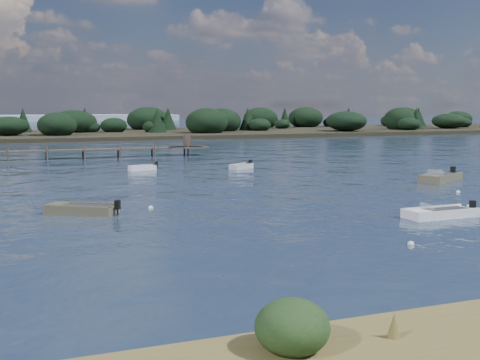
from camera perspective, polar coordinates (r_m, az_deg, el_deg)
name	(u,v)px	position (r m, az deg, el deg)	size (l,w,h in m)	color
ground	(137,149)	(88.09, -9.69, 2.87)	(400.00, 400.00, 0.00)	#162234
tender_far_white	(142,169)	(59.81, -9.25, 1.05)	(2.97, 1.45, 1.00)	white
dinghy_mid_white_b	(440,179)	(53.40, 18.47, 0.09)	(5.37, 4.15, 1.37)	brown
tender_far_grey_b	(241,167)	(60.40, 0.12, 1.20)	(2.93, 2.29, 1.03)	#B3B9BB
dinghy_mid_white_a	(440,215)	(36.28, 18.43, -3.14)	(4.68, 1.73, 1.09)	white
dinghy_mid_grey	(82,211)	(36.68, -14.79, -2.88)	(4.29, 3.53, 1.13)	brown
buoy_a	(411,244)	(28.90, 15.90, -5.90)	(0.32, 0.32, 0.32)	silver
buoy_b	(469,207)	(40.55, 20.88, -2.39)	(0.32, 0.32, 0.32)	silver
buoy_c	(151,208)	(37.79, -8.46, -2.67)	(0.32, 0.32, 0.32)	silver
buoy_d	(458,192)	(46.97, 19.98, -1.11)	(0.32, 0.32, 0.32)	silver
far_headland	(214,125)	(133.11, -2.52, 5.21)	(190.00, 40.00, 5.80)	black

